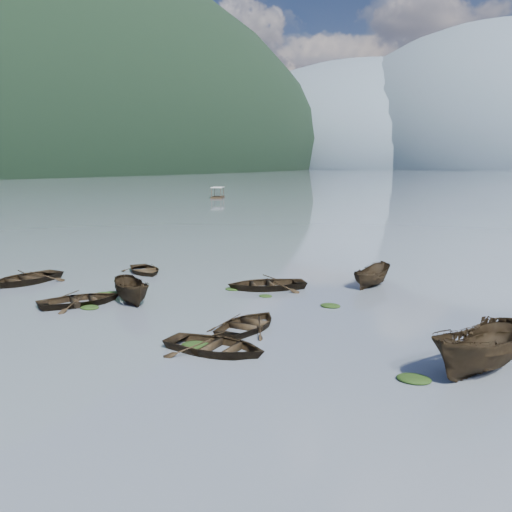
% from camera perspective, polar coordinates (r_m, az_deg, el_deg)
% --- Properties ---
extents(ground_plane, '(2400.00, 2400.00, 0.00)m').
position_cam_1_polar(ground_plane, '(23.33, -14.02, -9.06)').
color(ground_plane, slate).
extents(haze_mtn_a, '(520.00, 520.00, 280.00)m').
position_cam_1_polar(haze_mtn_a, '(956.80, 11.14, 8.60)').
color(haze_mtn_a, '#475666').
rests_on(haze_mtn_a, ground).
extents(haze_mtn_b, '(520.00, 520.00, 340.00)m').
position_cam_1_polar(haze_mtn_b, '(919.51, 23.27, 8.01)').
color(haze_mtn_b, '#475666').
rests_on(haze_mtn_b, ground).
extents(rowboat_0, '(3.58, 4.87, 0.98)m').
position_cam_1_polar(rowboat_0, '(37.63, -22.02, -2.51)').
color(rowboat_0, black).
rests_on(rowboat_0, ground).
extents(rowboat_1, '(4.74, 5.18, 0.88)m').
position_cam_1_polar(rowboat_1, '(30.97, -17.12, -4.66)').
color(rowboat_1, black).
rests_on(rowboat_1, ground).
extents(rowboat_2, '(4.06, 3.57, 1.53)m').
position_cam_1_polar(rowboat_2, '(30.77, -12.25, -4.55)').
color(rowboat_2, black).
rests_on(rowboat_2, ground).
extents(rowboat_3, '(2.93, 4.02, 0.82)m').
position_cam_1_polar(rowboat_3, '(25.39, -0.73, -7.27)').
color(rowboat_3, black).
rests_on(rowboat_3, ground).
extents(rowboat_4, '(4.28, 3.10, 0.87)m').
position_cam_1_polar(rowboat_4, '(22.42, -4.07, -9.56)').
color(rowboat_4, black).
rests_on(rowboat_4, ground).
extents(rowboat_5, '(3.75, 5.37, 1.94)m').
position_cam_1_polar(rowboat_5, '(21.70, 21.50, -10.84)').
color(rowboat_5, black).
rests_on(rowboat_5, ground).
extents(rowboat_6, '(4.68, 4.43, 0.79)m').
position_cam_1_polar(rowboat_6, '(38.80, -11.06, -1.67)').
color(rowboat_6, black).
rests_on(rowboat_6, ground).
extents(rowboat_7, '(5.63, 5.43, 0.95)m').
position_cam_1_polar(rowboat_7, '(33.30, 1.03, -3.29)').
color(rowboat_7, black).
rests_on(rowboat_7, ground).
extents(rowboat_8, '(1.90, 3.92, 1.45)m').
position_cam_1_polar(rowboat_8, '(34.78, 11.47, -2.93)').
color(rowboat_8, black).
rests_on(rowboat_8, ground).
extents(weed_clump_0, '(1.00, 0.82, 0.22)m').
position_cam_1_polar(weed_clump_0, '(30.01, -16.29, -5.06)').
color(weed_clump_0, black).
rests_on(weed_clump_0, ground).
extents(weed_clump_1, '(1.06, 0.84, 0.23)m').
position_cam_1_polar(weed_clump_1, '(32.81, -14.20, -3.76)').
color(weed_clump_1, black).
rests_on(weed_clump_1, ground).
extents(weed_clump_2, '(1.28, 1.03, 0.28)m').
position_cam_1_polar(weed_clump_2, '(22.95, -6.03, -9.13)').
color(weed_clump_2, black).
rests_on(weed_clump_2, ground).
extents(weed_clump_3, '(0.77, 0.65, 0.17)m').
position_cam_1_polar(weed_clump_3, '(31.36, 0.95, -4.07)').
color(weed_clump_3, black).
rests_on(weed_clump_3, ground).
extents(weed_clump_4, '(1.17, 0.93, 0.24)m').
position_cam_1_polar(weed_clump_4, '(20.30, 15.51, -11.92)').
color(weed_clump_4, black).
rests_on(weed_clump_4, ground).
extents(weed_clump_5, '(1.07, 0.87, 0.23)m').
position_cam_1_polar(weed_clump_5, '(32.74, -14.96, -3.82)').
color(weed_clump_5, black).
rests_on(weed_clump_5, ground).
extents(weed_clump_6, '(0.92, 0.77, 0.19)m').
position_cam_1_polar(weed_clump_6, '(33.06, -2.34, -3.38)').
color(weed_clump_6, black).
rests_on(weed_clump_6, ground).
extents(weed_clump_7, '(1.05, 0.84, 0.23)m').
position_cam_1_polar(weed_clump_7, '(29.40, 7.45, -5.06)').
color(weed_clump_7, black).
rests_on(weed_clump_7, ground).
extents(pontoon_left, '(4.59, 6.27, 2.22)m').
position_cam_1_polar(pontoon_left, '(122.30, -3.85, 5.80)').
color(pontoon_left, black).
rests_on(pontoon_left, ground).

